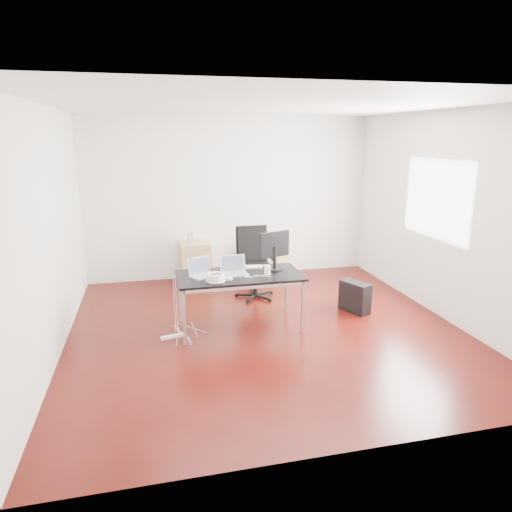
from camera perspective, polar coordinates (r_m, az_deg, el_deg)
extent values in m
plane|color=#350906|center=(6.08, 1.20, -9.07)|extent=(5.00, 5.00, 0.00)
plane|color=silver|center=(5.57, 1.37, 18.31)|extent=(5.00, 5.00, 0.00)
plane|color=silver|center=(8.07, -3.20, 7.22)|extent=(5.00, 0.00, 5.00)
plane|color=silver|center=(3.37, 12.01, -3.81)|extent=(5.00, 0.00, 5.00)
plane|color=silver|center=(5.59, -24.39, 2.56)|extent=(0.00, 5.00, 5.00)
plane|color=silver|center=(6.73, 22.44, 4.62)|extent=(0.00, 5.00, 5.00)
plane|color=white|center=(6.85, 21.54, 6.57)|extent=(0.00, 1.50, 1.50)
cube|color=black|center=(5.88, -2.08, -2.46)|extent=(1.60, 0.80, 0.03)
cube|color=silver|center=(5.59, -8.97, -7.57)|extent=(0.04, 0.04, 0.70)
cube|color=silver|center=(6.24, -9.48, -5.17)|extent=(0.04, 0.04, 0.70)
cube|color=silver|center=(5.87, 5.88, -6.34)|extent=(0.04, 0.04, 0.70)
cube|color=silver|center=(6.49, 3.86, -4.19)|extent=(0.04, 0.04, 0.70)
cylinder|color=black|center=(7.12, -0.09, -3.42)|extent=(0.06, 0.06, 0.47)
cube|color=black|center=(7.04, -0.09, -1.37)|extent=(0.48, 0.46, 0.06)
cube|color=black|center=(7.17, -0.50, 1.45)|extent=(0.46, 0.10, 0.55)
cube|color=tan|center=(7.93, -7.54, -0.77)|extent=(0.50, 0.50, 0.70)
cube|color=tan|center=(8.16, 1.78, -0.20)|extent=(0.50, 0.50, 0.70)
cube|color=black|center=(6.72, 12.25, -5.02)|extent=(0.37, 0.49, 0.44)
cylinder|color=black|center=(7.97, -1.42, -2.13)|extent=(0.27, 0.27, 0.28)
cube|color=white|center=(5.91, -10.37, -9.86)|extent=(0.31, 0.13, 0.04)
cube|color=silver|center=(5.80, -6.43, -2.55)|extent=(0.40, 0.36, 0.01)
cube|color=silver|center=(5.86, -7.12, -1.20)|extent=(0.31, 0.20, 0.22)
cube|color=#475166|center=(5.86, -7.11, -1.21)|extent=(0.27, 0.17, 0.18)
cube|color=silver|center=(5.85, -2.63, -2.34)|extent=(0.34, 0.25, 0.01)
cube|color=silver|center=(5.92, -2.91, -0.94)|extent=(0.33, 0.06, 0.22)
cube|color=#475166|center=(5.91, -2.90, -0.96)|extent=(0.29, 0.05, 0.18)
cylinder|color=black|center=(6.10, 2.33, -1.59)|extent=(0.26, 0.26, 0.02)
cylinder|color=black|center=(6.05, 2.34, -0.14)|extent=(0.05, 0.05, 0.30)
cube|color=black|center=(6.03, 2.32, 1.46)|extent=(0.44, 0.20, 0.34)
cube|color=#475166|center=(6.05, 2.25, 1.52)|extent=(0.37, 0.14, 0.29)
cube|color=white|center=(6.16, -0.25, -1.39)|extent=(0.46, 0.20, 0.02)
cylinder|color=white|center=(5.85, 1.41, -1.79)|extent=(0.10, 0.10, 0.12)
cylinder|color=brown|center=(5.96, 1.19, -1.57)|extent=(0.10, 0.10, 0.10)
torus|color=white|center=(5.59, -5.05, -3.07)|extent=(0.24, 0.24, 0.04)
torus|color=white|center=(5.58, -5.06, -2.72)|extent=(0.23, 0.23, 0.04)
torus|color=white|center=(5.57, -5.07, -2.36)|extent=(0.22, 0.22, 0.04)
cube|color=white|center=(5.66, -3.39, -2.85)|extent=(0.09, 0.09, 0.03)
cube|color=#9E9E9E|center=(7.79, -8.21, 2.26)|extent=(0.10, 0.10, 0.18)
cube|color=black|center=(8.00, 1.72, 2.40)|extent=(0.32, 0.27, 0.09)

